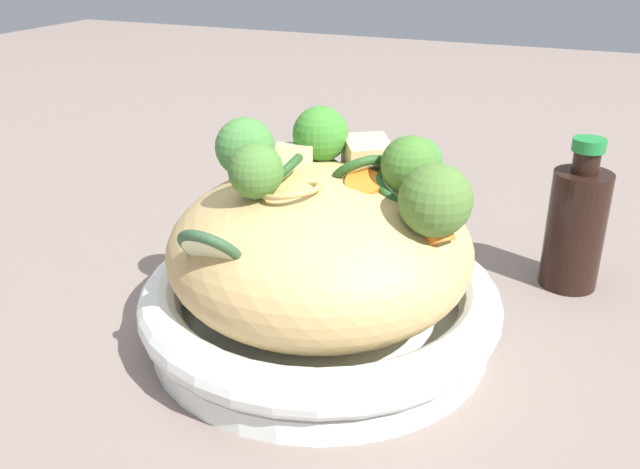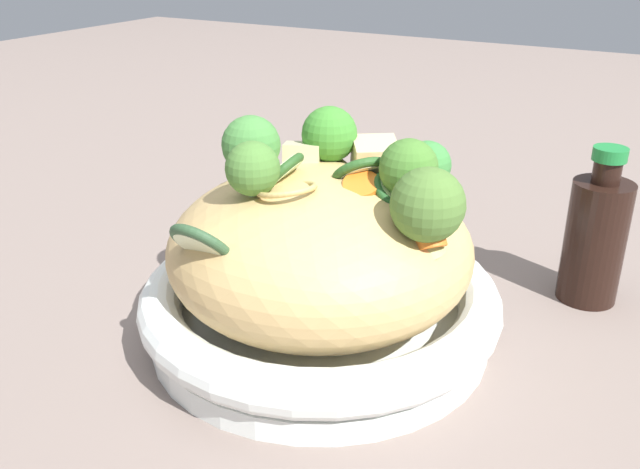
# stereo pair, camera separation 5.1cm
# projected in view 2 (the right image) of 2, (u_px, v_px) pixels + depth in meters

# --- Properties ---
(ground_plane) EXTENTS (3.00, 3.00, 0.00)m
(ground_plane) POSITION_uv_depth(u_px,v_px,m) (320.00, 334.00, 0.54)
(ground_plane) COLOR gray
(serving_bowl) EXTENTS (0.27, 0.27, 0.05)m
(serving_bowl) POSITION_uv_depth(u_px,v_px,m) (320.00, 306.00, 0.53)
(serving_bowl) COLOR white
(serving_bowl) RESTS_ON ground_plane
(noodle_heap) EXTENTS (0.23, 0.23, 0.12)m
(noodle_heap) POSITION_uv_depth(u_px,v_px,m) (320.00, 248.00, 0.51)
(noodle_heap) COLOR tan
(noodle_heap) RESTS_ON serving_bowl
(broccoli_florets) EXTENTS (0.17, 0.22, 0.07)m
(broccoli_florets) POSITION_uv_depth(u_px,v_px,m) (350.00, 166.00, 0.49)
(broccoli_florets) COLOR #A1B870
(broccoli_florets) RESTS_ON serving_bowl
(carrot_coins) EXTENTS (0.09, 0.11, 0.04)m
(carrot_coins) POSITION_uv_depth(u_px,v_px,m) (382.00, 196.00, 0.48)
(carrot_coins) COLOR orange
(carrot_coins) RESTS_ON serving_bowl
(zucchini_slices) EXTENTS (0.16, 0.14, 0.06)m
(zucchini_slices) POSITION_uv_depth(u_px,v_px,m) (308.00, 196.00, 0.48)
(zucchini_slices) COLOR beige
(zucchini_slices) RESTS_ON serving_bowl
(chicken_chunks) EXTENTS (0.07, 0.09, 0.04)m
(chicken_chunks) POSITION_uv_depth(u_px,v_px,m) (351.00, 159.00, 0.54)
(chicken_chunks) COLOR #CFBC8A
(chicken_chunks) RESTS_ON serving_bowl
(soy_sauce_bottle) EXTENTS (0.05, 0.05, 0.13)m
(soy_sauce_bottle) POSITION_uv_depth(u_px,v_px,m) (595.00, 238.00, 0.57)
(soy_sauce_bottle) COLOR black
(soy_sauce_bottle) RESTS_ON ground_plane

